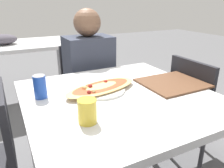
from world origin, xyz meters
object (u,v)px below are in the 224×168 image
(drink_glass, at_px, (87,111))
(person_seated, at_px, (90,68))
(pizza_main, at_px, (101,88))
(dining_table, at_px, (119,108))
(chair_far_seated, at_px, (86,86))
(chair_side_right, at_px, (198,107))
(soda_can, at_px, (40,87))

(drink_glass, bearing_deg, person_seated, 68.18)
(person_seated, height_order, pizza_main, person_seated)
(dining_table, distance_m, chair_far_seated, 0.85)
(dining_table, height_order, chair_far_seated, chair_far_seated)
(chair_side_right, xyz_separation_m, person_seated, (-0.60, 0.67, 0.21))
(chair_far_seated, bearing_deg, chair_side_right, 127.28)
(soda_can, bearing_deg, chair_side_right, -6.19)
(chair_far_seated, relative_size, soda_can, 7.00)
(pizza_main, bearing_deg, person_seated, 74.80)
(drink_glass, bearing_deg, pizza_main, 55.98)
(pizza_main, bearing_deg, soda_can, 169.10)
(dining_table, height_order, pizza_main, pizza_main)
(dining_table, xyz_separation_m, pizza_main, (-0.07, 0.10, 0.10))
(person_seated, xyz_separation_m, drink_glass, (-0.36, -0.90, 0.10))
(pizza_main, relative_size, drink_glass, 4.60)
(chair_far_seated, height_order, soda_can, soda_can)
(chair_far_seated, xyz_separation_m, pizza_main, (-0.17, -0.73, 0.28))
(chair_far_seated, height_order, pizza_main, chair_far_seated)
(chair_far_seated, relative_size, chair_side_right, 1.00)
(chair_far_seated, bearing_deg, person_seated, 90.00)
(chair_side_right, bearing_deg, soda_can, -96.19)
(dining_table, relative_size, person_seated, 0.84)
(person_seated, bearing_deg, soda_can, 48.33)
(chair_side_right, bearing_deg, drink_glass, -76.34)
(chair_side_right, relative_size, drink_glass, 8.27)
(dining_table, bearing_deg, pizza_main, 124.96)
(soda_can, bearing_deg, dining_table, -21.99)
(chair_far_seated, xyz_separation_m, soda_can, (-0.49, -0.66, 0.32))
(chair_far_seated, distance_m, drink_glass, 1.12)
(soda_can, bearing_deg, person_seated, 48.33)
(pizza_main, distance_m, drink_glass, 0.35)
(chair_far_seated, height_order, drink_glass, chair_far_seated)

